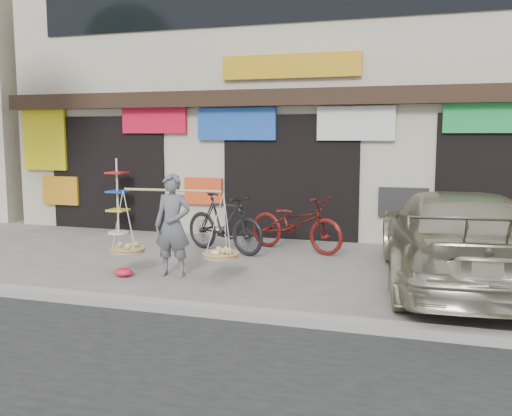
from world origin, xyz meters
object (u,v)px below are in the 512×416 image
(street_vendor, at_px, (173,229))
(bike_1, at_px, (224,223))
(bike_2, at_px, (296,223))
(display_rack, at_px, (118,203))
(suv, at_px, (455,238))

(street_vendor, height_order, bike_1, street_vendor)
(bike_1, distance_m, bike_2, 1.40)
(display_rack, bearing_deg, street_vendor, -47.84)
(street_vendor, height_order, suv, street_vendor)
(bike_2, height_order, suv, suv)
(suv, bearing_deg, bike_1, -23.49)
(bike_2, distance_m, suv, 3.42)
(bike_2, height_order, display_rack, display_rack)
(bike_1, bearing_deg, suv, -85.40)
(suv, distance_m, display_rack, 7.71)
(bike_1, height_order, suv, suv)
(street_vendor, bearing_deg, bike_1, 83.58)
(street_vendor, bearing_deg, bike_2, 58.13)
(street_vendor, height_order, display_rack, display_rack)
(bike_2, xyz_separation_m, suv, (2.88, -1.83, 0.18))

